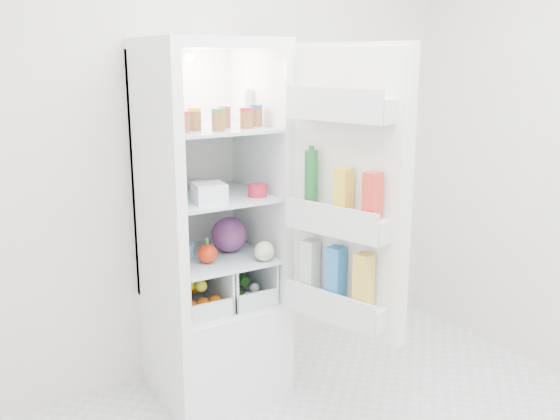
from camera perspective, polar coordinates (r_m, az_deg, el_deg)
room_walls at (r=2.13m, az=12.74°, el=10.22°), size 3.02×3.02×2.61m
refrigerator at (r=3.23m, az=-6.48°, el=-5.23°), size 0.60×0.60×1.80m
shelf_low at (r=3.15m, az=-6.03°, el=-4.26°), size 0.49×0.53×0.01m
shelf_mid at (r=3.07m, az=-6.18°, el=1.26°), size 0.49×0.53×0.02m
shelf_top at (r=3.01m, az=-6.34°, el=7.40°), size 0.49×0.53×0.02m
crisper_left at (r=3.14m, az=-8.00°, el=-6.86°), size 0.23×0.46×0.22m
crisper_right at (r=3.24m, az=-4.02°, el=-6.10°), size 0.23×0.46×0.22m
condiment_jars at (r=2.92m, az=-6.08°, el=8.20°), size 0.46×0.32×0.08m
squeeze_bottle at (r=3.13m, az=-3.08°, el=9.42°), size 0.06×0.06×0.17m
tub_white at (r=2.89m, az=-6.49°, el=1.57°), size 0.16×0.16×0.09m
tin_red at (r=3.00m, az=-2.07°, el=1.80°), size 0.10×0.10×0.06m
foil_tray at (r=3.23m, az=-7.64°, el=2.29°), size 0.17×0.15×0.04m
red_cabbage at (r=3.17m, az=-4.67°, el=-2.26°), size 0.18×0.18×0.18m
bell_pepper at (r=3.02m, az=-6.64°, el=-3.98°), size 0.10×0.10×0.10m
mushroom_bowl at (r=3.12m, az=-9.23°, el=-3.69°), size 0.19×0.19×0.07m
salad_bag at (r=3.03m, az=-1.45°, el=-3.79°), size 0.10×0.10×0.10m
citrus_pile at (r=3.09m, az=-7.69°, el=-7.58°), size 0.20×0.24×0.16m
veg_pile at (r=3.26m, az=-3.91°, el=-6.88°), size 0.16×0.30×0.10m
fridge_door at (r=2.78m, az=6.04°, el=0.88°), size 0.32×0.59×1.30m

